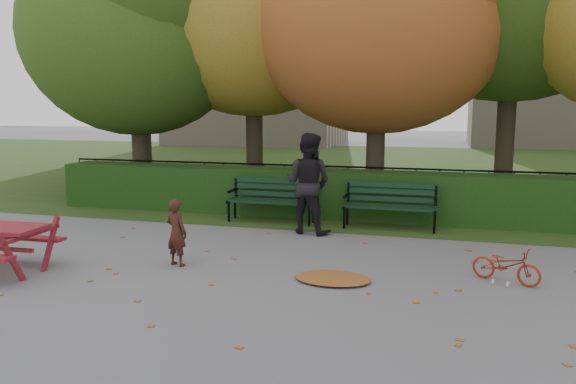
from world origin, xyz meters
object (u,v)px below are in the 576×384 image
(bench_right, at_px, (390,202))
(adult, at_px, (308,183))
(bicycle, at_px, (506,265))
(bench_left, at_px, (272,197))
(child, at_px, (176,233))
(tree_a, at_px, (142,16))

(bench_right, bearing_deg, adult, -151.09)
(bench_right, bearing_deg, bicycle, -58.42)
(bench_left, xyz_separation_m, bench_right, (2.40, 0.00, 0.00))
(bench_left, relative_size, child, 1.78)
(tree_a, distance_m, bench_right, 7.69)
(bench_right, relative_size, child, 1.78)
(bench_right, relative_size, adult, 0.96)
(bench_right, bearing_deg, bench_left, 180.00)
(child, height_order, bicycle, child)
(bench_left, height_order, bicycle, bench_left)
(bench_left, distance_m, bench_right, 2.40)
(child, relative_size, adult, 0.54)
(adult, relative_size, bicycle, 2.03)
(tree_a, xyz_separation_m, child, (3.45, -5.31, -4.01))
(tree_a, xyz_separation_m, bicycle, (8.12, -4.86, -4.28))
(tree_a, distance_m, adult, 6.59)
(child, bearing_deg, bench_left, -79.25)
(child, bearing_deg, bench_right, -111.53)
(child, bearing_deg, bicycle, -156.49)
(tree_a, relative_size, bicycle, 8.10)
(tree_a, distance_m, bicycle, 10.39)
(bench_left, distance_m, child, 3.46)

